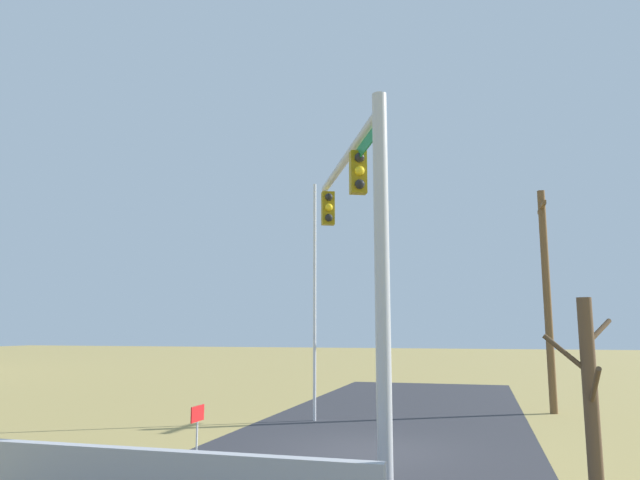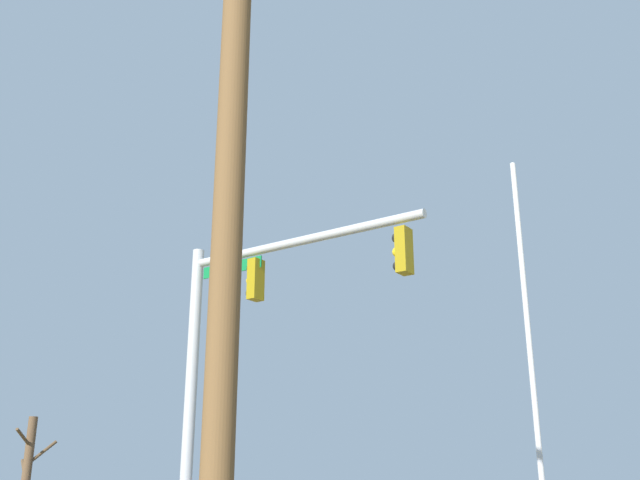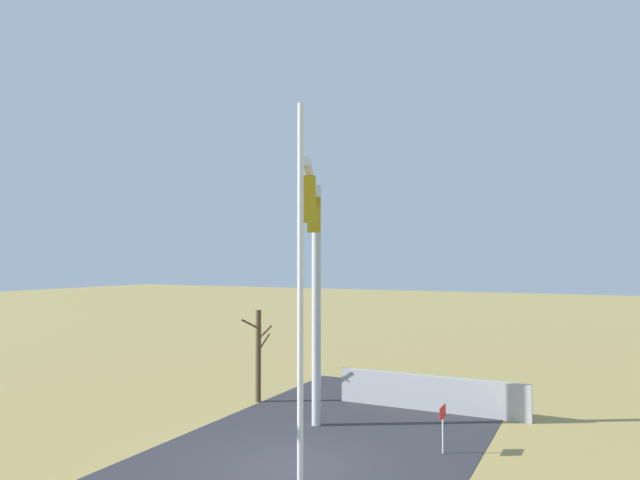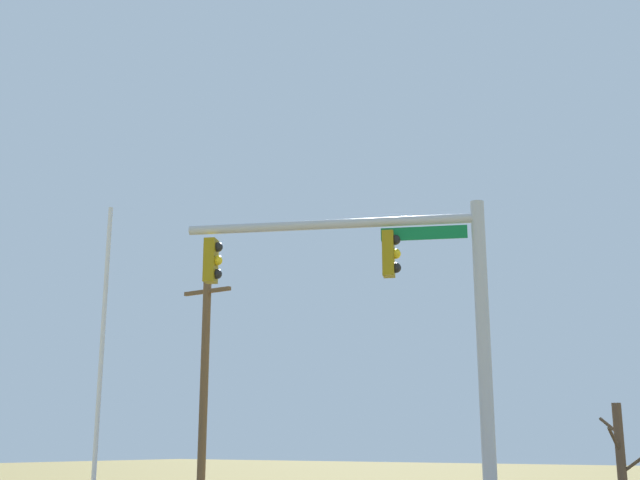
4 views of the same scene
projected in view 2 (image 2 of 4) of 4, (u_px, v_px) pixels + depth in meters
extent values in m
cylinder|color=#B2B5BA|center=(190.00, 399.00, 16.94)|extent=(0.28, 0.28, 7.28)
cylinder|color=#B2B5BA|center=(300.00, 241.00, 16.31)|extent=(5.76, 2.76, 0.20)
cube|color=#0F7238|center=(232.00, 268.00, 17.30)|extent=(1.65, 0.77, 0.28)
cube|color=#937A0F|center=(256.00, 280.00, 16.76)|extent=(0.37, 0.43, 0.96)
sphere|color=black|center=(251.00, 268.00, 16.94)|extent=(0.22, 0.22, 0.22)
sphere|color=yellow|center=(251.00, 281.00, 16.84)|extent=(0.22, 0.22, 0.22)
sphere|color=black|center=(250.00, 293.00, 16.74)|extent=(0.22, 0.22, 0.22)
cube|color=#937A0F|center=(404.00, 251.00, 14.68)|extent=(0.37, 0.43, 0.96)
sphere|color=black|center=(397.00, 238.00, 14.85)|extent=(0.22, 0.22, 0.22)
sphere|color=yellow|center=(398.00, 252.00, 14.76)|extent=(0.22, 0.22, 0.22)
sphere|color=black|center=(398.00, 266.00, 14.66)|extent=(0.22, 0.22, 0.22)
cylinder|color=silver|center=(531.00, 362.00, 12.63)|extent=(0.10, 0.10, 7.54)
cylinder|color=brown|center=(228.00, 219.00, 6.08)|extent=(0.26, 0.26, 7.71)
cylinder|color=brown|center=(24.00, 472.00, 16.56)|extent=(0.78, 0.07, 0.57)
cylinder|color=brown|center=(24.00, 438.00, 16.20)|extent=(0.54, 0.47, 0.39)
cylinder|color=brown|center=(42.00, 452.00, 16.51)|extent=(0.12, 0.61, 0.55)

